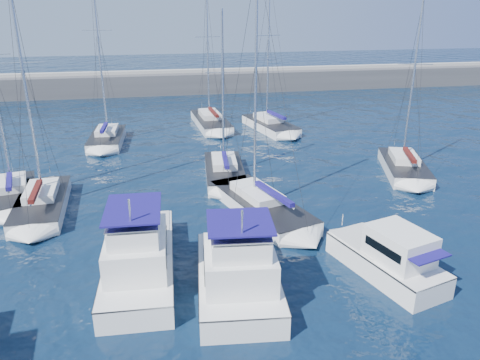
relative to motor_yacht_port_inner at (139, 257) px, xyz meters
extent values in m
plane|color=black|center=(3.99, 0.46, -1.13)|extent=(220.00, 220.00, 0.00)
cube|color=#424244|center=(3.99, 52.46, -0.13)|extent=(160.00, 6.00, 4.00)
cube|color=gray|center=(3.99, 52.46, 2.07)|extent=(160.00, 1.20, 0.50)
cube|color=silver|center=(0.02, 0.46, -0.73)|extent=(3.73, 9.87, 1.60)
cube|color=#262628|center=(0.02, 0.46, 0.02)|extent=(3.80, 9.87, 0.08)
cube|color=silver|center=(-0.03, -0.73, 0.87)|extent=(3.01, 4.63, 1.60)
cube|color=black|center=(-0.03, -0.73, 0.95)|extent=(3.03, 3.73, 0.45)
cube|color=silver|center=(-0.04, -0.93, 2.12)|extent=(2.39, 3.25, 0.90)
cube|color=navy|center=(-0.04, -0.93, 3.12)|extent=(2.69, 3.71, 0.08)
cube|color=silver|center=(4.68, -2.12, -0.73)|extent=(4.46, 7.94, 1.60)
cube|color=#262628|center=(4.68, -2.12, 0.02)|extent=(4.53, 7.95, 0.08)
cube|color=silver|center=(4.59, -3.04, 0.87)|extent=(3.50, 3.82, 1.60)
cube|color=black|center=(4.59, -3.04, 0.95)|extent=(3.49, 3.13, 0.45)
cube|color=silver|center=(4.57, -3.24, 2.12)|extent=(2.76, 2.71, 0.90)
cube|color=navy|center=(4.57, -3.24, 3.12)|extent=(3.11, 3.09, 0.08)
cube|color=silver|center=(12.44, -1.97, -0.73)|extent=(4.31, 6.96, 1.60)
cube|color=#262628|center=(12.44, -1.97, 0.02)|extent=(4.36, 6.98, 0.08)
cube|color=silver|center=(12.66, -2.73, 0.87)|extent=(2.96, 3.51, 1.60)
cube|color=black|center=(12.66, -2.73, 0.95)|extent=(2.84, 2.94, 0.45)
cube|color=navy|center=(12.99, -3.87, 1.17)|extent=(2.55, 2.48, 0.07)
cube|color=silver|center=(-8.89, 11.51, -0.83)|extent=(4.54, 7.63, 1.30)
cube|color=#262628|center=(-8.89, 11.51, -0.20)|extent=(4.60, 7.64, 0.06)
cube|color=silver|center=(-8.99, 11.94, 0.12)|extent=(2.61, 3.48, 0.55)
cylinder|color=silver|center=(-8.64, 10.46, 0.67)|extent=(0.93, 3.50, 0.12)
cube|color=navy|center=(-8.62, 10.37, 0.82)|extent=(1.07, 3.21, 0.28)
cube|color=silver|center=(-6.57, 9.51, -0.83)|extent=(3.44, 8.31, 1.30)
cube|color=#262628|center=(-6.57, 9.51, -0.20)|extent=(3.50, 8.31, 0.06)
cube|color=silver|center=(-6.60, 10.02, 0.12)|extent=(2.14, 3.67, 0.55)
cylinder|color=silver|center=(-6.62, 10.33, 7.17)|extent=(0.18, 0.18, 13.71)
cylinder|color=silver|center=(-6.51, 8.29, 0.67)|extent=(0.34, 4.08, 0.12)
cube|color=#46110E|center=(-6.50, 8.19, 0.82)|extent=(0.55, 3.68, 0.28)
cube|color=silver|center=(6.47, 13.43, -0.83)|extent=(3.60, 8.24, 1.30)
cube|color=#262628|center=(6.47, 13.43, -0.20)|extent=(3.66, 8.24, 0.06)
cube|color=silver|center=(6.51, 13.93, 0.12)|extent=(2.19, 3.66, 0.55)
cylinder|color=silver|center=(6.54, 14.23, 5.97)|extent=(0.18, 0.18, 11.31)
cylinder|color=silver|center=(6.36, 12.23, 0.67)|extent=(0.48, 4.00, 0.12)
cube|color=navy|center=(6.35, 12.14, 0.82)|extent=(0.67, 3.62, 0.28)
cube|color=silver|center=(7.85, 6.46, -0.83)|extent=(5.73, 9.89, 1.30)
cube|color=#262628|center=(7.85, 6.46, -0.20)|extent=(5.79, 9.91, 0.06)
cube|color=silver|center=(7.67, 7.02, 0.12)|extent=(3.14, 4.52, 0.55)
cylinder|color=silver|center=(7.57, 7.36, 7.33)|extent=(0.18, 0.18, 14.03)
cylinder|color=silver|center=(8.26, 5.11, 0.67)|extent=(1.50, 4.52, 0.12)
cube|color=navy|center=(8.29, 5.02, 0.82)|extent=(1.58, 4.14, 0.28)
cube|color=silver|center=(21.18, 11.92, -0.83)|extent=(5.26, 8.41, 1.30)
cube|color=#262628|center=(21.18, 11.92, -0.20)|extent=(5.32, 8.43, 0.06)
cube|color=silver|center=(21.33, 12.38, 0.12)|extent=(2.91, 3.88, 0.55)
cylinder|color=silver|center=(21.42, 12.67, 6.35)|extent=(0.18, 0.18, 12.07)
cylinder|color=silver|center=(20.82, 10.79, 0.67)|extent=(1.32, 3.79, 0.12)
cube|color=#46110E|center=(20.79, 10.70, 0.82)|extent=(1.42, 3.48, 0.28)
cube|color=silver|center=(-3.48, 25.22, -0.83)|extent=(3.39, 7.65, 1.30)
cube|color=#262628|center=(-3.48, 25.22, -0.20)|extent=(3.45, 7.65, 0.06)
cube|color=silver|center=(-3.45, 25.69, 0.12)|extent=(2.12, 3.38, 0.55)
cylinder|color=silver|center=(-3.44, 25.97, 8.07)|extent=(0.18, 0.18, 15.50)
cylinder|color=silver|center=(-3.54, 24.10, 0.67)|extent=(0.32, 3.75, 0.12)
cube|color=navy|center=(-3.54, 24.00, 0.82)|extent=(0.53, 3.39, 0.28)
cube|color=silver|center=(7.55, 30.26, -0.83)|extent=(3.71, 9.71, 1.30)
cube|color=#262628|center=(7.55, 30.26, -0.20)|extent=(3.77, 9.72, 0.06)
cube|color=silver|center=(7.51, 30.85, 0.12)|extent=(2.28, 4.29, 0.55)
cylinder|color=silver|center=(7.49, 31.21, 7.17)|extent=(0.18, 0.18, 13.71)
cylinder|color=silver|center=(7.64, 28.83, 0.67)|extent=(0.43, 4.76, 0.12)
cube|color=#46110E|center=(7.65, 28.73, 0.82)|extent=(0.63, 4.30, 0.28)
cube|color=silver|center=(13.76, 27.45, -0.83)|extent=(4.84, 8.91, 1.30)
cube|color=#262628|center=(13.76, 27.45, -0.20)|extent=(4.90, 8.92, 0.06)
cube|color=silver|center=(13.64, 27.97, 0.12)|extent=(2.74, 4.04, 0.55)
cylinder|color=silver|center=(13.57, 28.28, 7.38)|extent=(0.18, 0.18, 14.13)
cylinder|color=silver|center=(14.05, 26.22, 0.67)|extent=(1.07, 4.14, 0.12)
cube|color=navy|center=(14.07, 26.12, 0.82)|extent=(1.20, 3.78, 0.28)
camera|label=1|loc=(1.18, -21.21, 12.06)|focal=35.00mm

